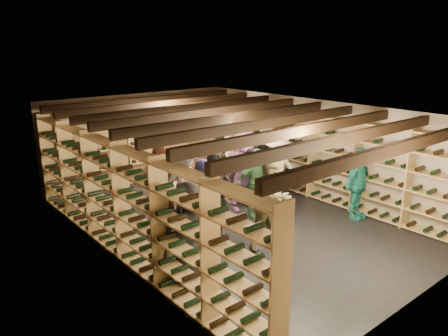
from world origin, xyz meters
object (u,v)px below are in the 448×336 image
person_10 (256,183)px  person_0 (188,234)px  person_2 (272,204)px  person_12 (260,163)px  person_3 (278,171)px  crate_loose (173,188)px  person_5 (164,175)px  person_11 (245,168)px  person_7 (231,169)px  person_4 (358,184)px  crate_stack_left (196,182)px  person_8 (282,159)px  person_1 (217,199)px  crate_stack_right (231,182)px  person_6 (204,194)px  person_9 (185,183)px

person_10 → person_0: bearing=-140.7°
person_2 → person_12: (2.01, 2.36, -0.09)m
person_3 → person_12: size_ratio=1.11×
crate_loose → person_10: 2.77m
crate_loose → person_5: person_5 is taller
crate_loose → person_11: bearing=-73.5°
person_7 → person_4: bearing=-87.4°
crate_stack_left → person_8: (1.65, -1.43, 0.62)m
person_8 → person_1: bearing=-138.9°
person_1 → person_10: 1.49m
crate_stack_right → person_1: (-1.94, -1.85, 0.54)m
crate_stack_left → person_3: size_ratio=0.33×
person_8 → person_12: (-0.45, 0.32, -0.09)m
crate_loose → person_11: 2.33m
crate_stack_left → person_12: size_ratio=0.37×
person_0 → person_7: bearing=62.1°
person_0 → person_6: size_ratio=1.14×
person_5 → person_2: bearing=-76.6°
person_4 → person_7: (-1.36, 2.61, 0.01)m
crate_stack_left → person_5: size_ratio=0.32×
crate_stack_left → person_12: 1.72m
crate_stack_left → person_4: 4.05m
person_1 → person_5: (-0.00, 1.85, 0.02)m
person_8 → person_12: person_8 is taller
crate_stack_right → person_11: 1.10m
person_2 → person_11: size_ratio=0.92×
person_4 → person_3: bearing=112.2°
crate_loose → person_12: 2.35m
crate_stack_left → person_6: (-1.22, -1.96, 0.49)m
crate_stack_right → person_4: (1.13, -2.88, 0.46)m
person_11 → crate_stack_right: bearing=71.8°
crate_loose → person_8: (2.07, -1.87, 0.79)m
person_7 → person_6: bearing=-174.1°
person_3 → person_5: size_ratio=0.96×
person_6 → person_12: size_ratio=0.95×
person_7 → person_10: (-0.29, -1.15, -0.02)m
crate_stack_right → person_7: person_7 is taller
crate_stack_right → person_9: 1.88m
person_6 → person_7: size_ratio=0.93×
person_2 → person_9: 2.22m
person_9 → person_11: 1.46m
person_10 → person_11: person_11 is taller
crate_stack_left → person_9: bearing=-133.3°
crate_stack_right → person_2: 3.04m
crate_stack_right → person_0: bearing=-139.7°
person_4 → person_9: (-2.87, 2.37, 0.02)m
person_2 → person_6: (-0.42, 1.51, -0.13)m
person_12 → person_8: bearing=-45.5°
person_6 → person_8: 2.93m
crate_stack_right → person_7: 0.58m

